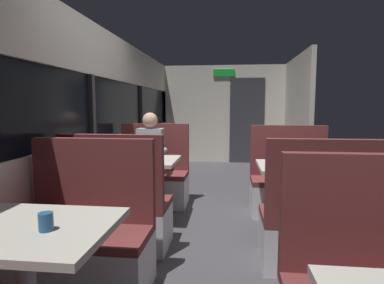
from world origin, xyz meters
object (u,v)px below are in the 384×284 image
Objects in this scene: bench_mid_window_facing_end at (118,214)px; dining_table_mid_window at (138,168)px; dining_table_rear_aisle at (303,175)px; bench_rear_aisle_facing_entry at (289,188)px; seated_passenger at (151,166)px; dining_table_near_window at (24,245)px; bench_near_window_facing_entry at (86,245)px; bench_mid_window_facing_entry at (153,180)px; bench_rear_aisle_facing_end at (320,230)px; coffee_cup_secondary at (311,162)px; coffee_cup_primary at (46,222)px.

dining_table_mid_window is at bearing 90.00° from bench_mid_window_facing_end.
dining_table_mid_window and dining_table_rear_aisle have the same top height.
bench_mid_window_facing_end is at bearing -146.19° from bench_rear_aisle_facing_entry.
seated_passenger is (-1.79, 0.83, -0.10)m from dining_table_rear_aisle.
bench_near_window_facing_entry is (0.00, 0.70, -0.31)m from dining_table_near_window.
bench_rear_aisle_facing_end is at bearing -41.77° from bench_mid_window_facing_entry.
dining_table_near_window is 10.00× the size of coffee_cup_secondary.
bench_rear_aisle_facing_entry is 12.22× the size of coffee_cup_secondary.
dining_table_mid_window is 0.77m from bench_mid_window_facing_end.
bench_rear_aisle_facing_end is 1.00× the size of bench_rear_aisle_facing_entry.
bench_rear_aisle_facing_end is at bearing -90.00° from bench_rear_aisle_facing_entry.
dining_table_near_window is 0.82× the size of bench_near_window_facing_entry.
bench_mid_window_facing_end is at bearing -90.00° from seated_passenger.
coffee_cup_primary and coffee_cup_secondary have the same top height.
bench_mid_window_facing_end reaches higher than dining_table_mid_window.
bench_rear_aisle_facing_end is at bearing -90.00° from dining_table_rear_aisle.
bench_rear_aisle_facing_entry is (1.79, -0.20, 0.00)m from bench_mid_window_facing_entry.
bench_mid_window_facing_end is at bearing -164.41° from dining_table_rear_aisle.
bench_mid_window_facing_entry is (0.00, 2.78, -0.31)m from dining_table_near_window.
bench_rear_aisle_facing_end is at bearing 33.51° from dining_table_near_window.
dining_table_near_window is 2.08m from dining_table_mid_window.
seated_passenger reaches higher than bench_rear_aisle_facing_entry.
bench_mid_window_facing_entry is 2.14m from coffee_cup_secondary.
bench_near_window_facing_entry is 12.22× the size of coffee_cup_secondary.
bench_mid_window_facing_entry is (0.00, 1.40, 0.00)m from bench_mid_window_facing_end.
dining_table_rear_aisle is (1.79, 1.19, 0.31)m from bench_near_window_facing_entry.
bench_near_window_facing_entry reaches higher than coffee_cup_primary.
coffee_cup_primary is at bearing -142.96° from bench_rear_aisle_facing_end.
bench_mid_window_facing_entry is at bearing 90.00° from dining_table_near_window.
coffee_cup_secondary reaches higher than dining_table_mid_window.
bench_near_window_facing_entry is 2.21m from coffee_cup_secondary.
dining_table_rear_aisle is at bearing 49.78° from coffee_cup_primary.
seated_passenger is 2.78m from coffee_cup_primary.
seated_passenger is 14.00× the size of coffee_cup_secondary.
bench_mid_window_facing_end and bench_rear_aisle_facing_entry have the same top height.
dining_table_rear_aisle is 0.71× the size of seated_passenger.
bench_rear_aisle_facing_entry is at bearing 33.81° from bench_mid_window_facing_end.
bench_rear_aisle_facing_end reaches higher than dining_table_near_window.
dining_table_rear_aisle is at bearing -6.38° from dining_table_mid_window.
coffee_cup_primary is at bearing -130.22° from dining_table_rear_aisle.
bench_rear_aisle_facing_end is 2.36m from seated_passenger.
dining_table_near_window is 0.22m from coffee_cup_primary.
bench_rear_aisle_facing_entry reaches higher than coffee_cup_secondary.
bench_near_window_facing_entry is at bearing -90.00° from bench_mid_window_facing_entry.
seated_passenger is at bearing -90.00° from bench_mid_window_facing_entry.
bench_rear_aisle_facing_end and bench_rear_aisle_facing_entry have the same top height.
bench_mid_window_facing_end is 1.34m from seated_passenger.
seated_passenger reaches higher than dining_table_near_window.
bench_rear_aisle_facing_entry is 0.87× the size of seated_passenger.
bench_mid_window_facing_entry is (0.00, 2.08, 0.00)m from bench_near_window_facing_entry.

